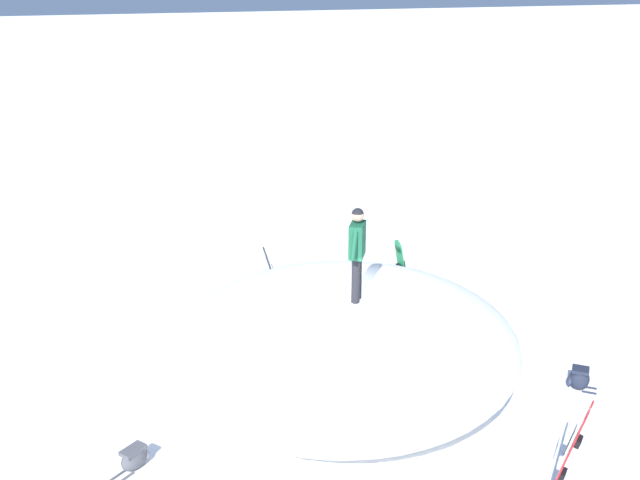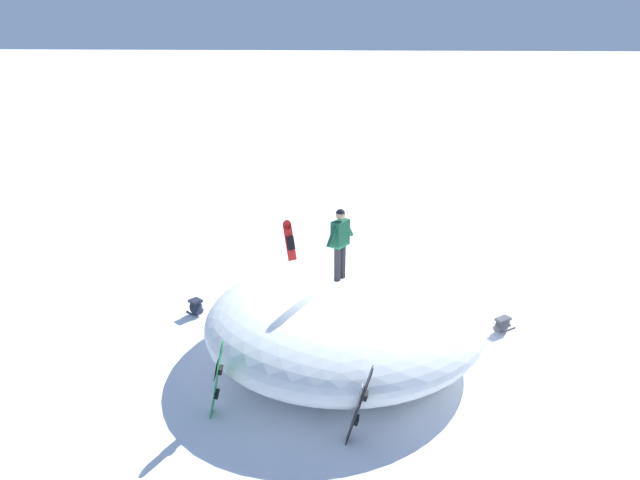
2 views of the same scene
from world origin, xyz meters
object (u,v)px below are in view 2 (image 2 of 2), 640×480
at_px(snowboard_secondary_upright, 218,377).
at_px(backpack_near, 196,307).
at_px(snowboarder_standing, 340,239).
at_px(backpack_far, 502,324).
at_px(snowboard_primary_upright, 291,249).
at_px(snowboard_tertiary_upright, 360,404).

height_order(snowboard_secondary_upright, backpack_near, snowboard_secondary_upright).
distance_m(snowboarder_standing, snowboard_secondary_upright, 3.84).
distance_m(backpack_near, backpack_far, 7.48).
xyz_separation_m(snowboarder_standing, backpack_near, (-1.34, -3.62, -2.41)).
xyz_separation_m(backpack_near, backpack_far, (0.41, 7.46, -0.03)).
xyz_separation_m(snowboarder_standing, snowboard_secondary_upright, (2.63, -2.16, -1.79)).
bearing_deg(snowboard_secondary_upright, snowboard_primary_upright, 173.93).
bearing_deg(snowboarder_standing, backpack_far, 103.66).
distance_m(snowboard_secondary_upright, backpack_far, 7.01).
relative_size(snowboard_secondary_upright, backpack_near, 3.04).
height_order(snowboard_primary_upright, backpack_far, snowboard_primary_upright).
bearing_deg(snowboard_secondary_upright, backpack_far, 120.66).
bearing_deg(snowboarder_standing, snowboard_secondary_upright, -39.44).
bearing_deg(snowboard_tertiary_upright, snowboard_primary_upright, -164.52).
height_order(snowboarder_standing, backpack_near, snowboarder_standing).
bearing_deg(snowboard_tertiary_upright, snowboard_secondary_upright, -103.18).
height_order(snowboard_primary_upright, snowboard_secondary_upright, snowboard_primary_upright).
distance_m(snowboard_primary_upright, snowboard_secondary_upright, 6.43).
bearing_deg(snowboard_secondary_upright, backpack_near, -159.83).
bearing_deg(snowboarder_standing, snowboard_primary_upright, -158.54).
bearing_deg(backpack_far, snowboard_primary_upright, -117.99).
height_order(snowboarder_standing, snowboard_tertiary_upright, snowboarder_standing).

